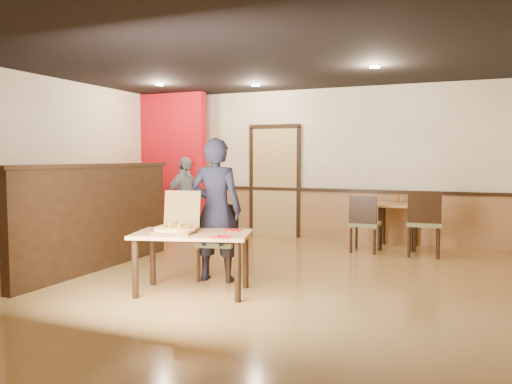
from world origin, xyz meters
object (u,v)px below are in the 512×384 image
main_table (192,242)px  passerby (185,198)px  pizza_box (177,227)px  condiment (398,199)px  side_chair_left (365,221)px  diner (216,210)px  side_chair_right (424,221)px  side_table (398,214)px  diner_chair (219,238)px

main_table → passerby: bearing=106.5°
pizza_box → condiment: (1.94, 3.92, 0.08)m
side_chair_left → passerby: bearing=1.7°
diner → pizza_box: size_ratio=3.00×
side_chair_right → condiment: (-0.48, 0.71, 0.27)m
side_chair_left → side_chair_right: 0.91m
main_table → condiment: size_ratio=9.66×
main_table → diner: bearing=75.9°
diner → pizza_box: diner is taller
condiment → main_table: bearing=-114.5°
main_table → side_table: side_table is taller
diner_chair → side_chair_right: bearing=35.0°
side_table → side_chair_right: bearing=-54.0°
side_chair_right → diner: size_ratio=0.58×
diner_chair → condiment: diner_chair is taller
side_table → passerby: (-3.79, -0.60, 0.19)m
side_chair_right → diner: diner is taller
side_chair_right → diner: bearing=44.4°
diner_chair → pizza_box: bearing=-109.6°
condiment → diner: bearing=-118.7°
side_chair_left → side_chair_right: side_chair_right is taller
side_chair_left → passerby: size_ratio=0.60×
side_chair_left → passerby: 3.35m
side_chair_left → side_table: (0.45, 0.62, 0.08)m
diner → pizza_box: bearing=68.2°
passerby → side_table: bearing=-64.3°
side_chair_left → side_chair_right: bearing=-178.5°
side_chair_right → condiment: size_ratio=6.91×
diner_chair → condiment: bearing=48.4°
main_table → diner: (-0.02, 0.62, 0.30)m
passerby → pizza_box: size_ratio=2.61×
side_chair_left → pizza_box: size_ratio=1.56×
main_table → pizza_box: pizza_box is taller
main_table → side_chair_left: side_chair_left is taller
side_chair_left → side_table: bearing=-124.2°
diner → diner_chair: bearing=-85.2°
passerby → condiment: size_ratio=10.36×
side_chair_left → side_chair_right: (0.91, -0.01, 0.06)m
diner_chair → passerby: size_ratio=0.60×
side_table → passerby: bearing=-171.0°
diner_chair → condiment: size_ratio=6.24×
side_table → passerby: size_ratio=0.49×
main_table → side_chair_left: bearing=51.5°
side_chair_left → side_table: 0.77m
main_table → side_chair_right: side_chair_right is taller
diner → condiment: bearing=-127.5°
main_table → side_chair_left: 3.45m
main_table → diner: 0.69m
diner → passerby: size_ratio=1.15×
main_table → passerby: passerby is taller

